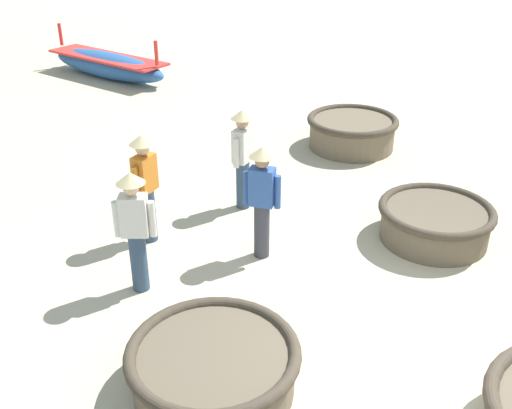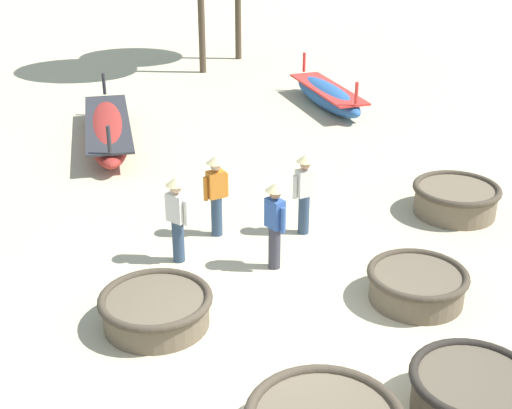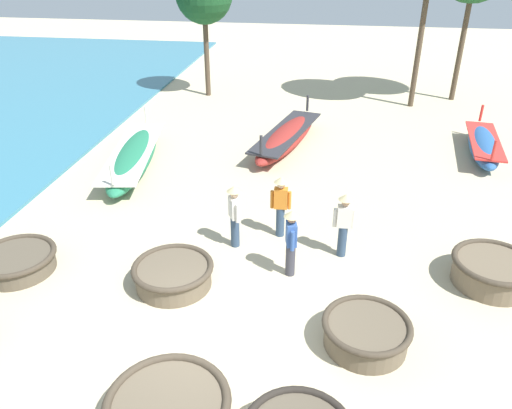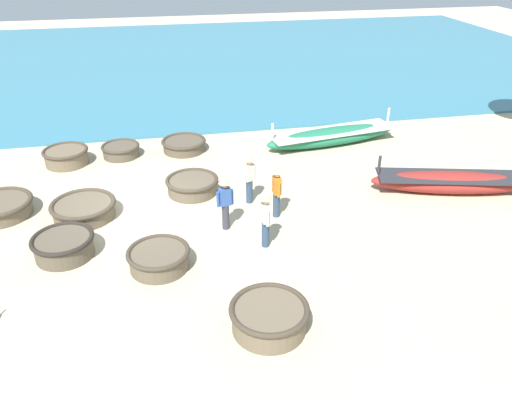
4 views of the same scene
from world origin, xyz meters
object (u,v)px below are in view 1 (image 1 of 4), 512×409
(long_boat_blue_hull, at_px, (108,64))
(fisherman_by_coracle, at_px, (145,182))
(coracle_nearest, at_px, (352,131))
(fisherman_with_hat, at_px, (243,153))
(fisherman_standing_left, at_px, (135,225))
(coracle_front_left, at_px, (214,366))
(fisherman_crouching, at_px, (262,195))
(coracle_weathered, at_px, (435,221))

(long_boat_blue_hull, height_order, fisherman_by_coracle, fisherman_by_coracle)
(coracle_nearest, relative_size, fisherman_with_hat, 1.09)
(fisherman_standing_left, bearing_deg, fisherman_by_coracle, 32.10)
(coracle_front_left, height_order, fisherman_crouching, fisherman_crouching)
(coracle_weathered, bearing_deg, fisherman_standing_left, 135.43)
(long_boat_blue_hull, distance_m, fisherman_crouching, 10.20)
(coracle_weathered, distance_m, long_boat_blue_hull, 11.13)
(coracle_front_left, height_order, fisherman_standing_left, fisherman_standing_left)
(fisherman_by_coracle, bearing_deg, coracle_front_left, -130.72)
(long_boat_blue_hull, bearing_deg, fisherman_standing_left, -136.79)
(coracle_weathered, height_order, coracle_front_left, coracle_weathered)
(coracle_nearest, xyz_separation_m, fisherman_with_hat, (-3.31, 0.64, 0.61))
(coracle_weathered, bearing_deg, fisherman_crouching, 128.43)
(fisherman_crouching, bearing_deg, long_boat_blue_hull, 53.04)
(coracle_nearest, height_order, long_boat_blue_hull, long_boat_blue_hull)
(fisherman_by_coracle, bearing_deg, fisherman_standing_left, -147.90)
(coracle_weathered, distance_m, coracle_nearest, 3.72)
(fisherman_by_coracle, height_order, fisherman_with_hat, same)
(coracle_nearest, relative_size, long_boat_blue_hull, 0.43)
(coracle_nearest, xyz_separation_m, coracle_front_left, (-7.01, -1.12, -0.05))
(fisherman_standing_left, bearing_deg, coracle_front_left, -120.52)
(fisherman_crouching, relative_size, fisherman_standing_left, 1.00)
(coracle_front_left, bearing_deg, coracle_weathered, -16.79)
(coracle_weathered, bearing_deg, long_boat_blue_hull, 66.13)
(coracle_nearest, bearing_deg, long_boat_blue_hull, 78.11)
(coracle_front_left, bearing_deg, coracle_nearest, 9.10)
(coracle_front_left, xyz_separation_m, fisherman_standing_left, (1.06, 1.79, 0.66))
(coracle_front_left, relative_size, fisherman_standing_left, 1.08)
(coracle_nearest, xyz_separation_m, long_boat_blue_hull, (1.64, 7.80, 0.02))
(coracle_weathered, xyz_separation_m, fisherman_standing_left, (-3.09, 3.04, 0.65))
(fisherman_by_coracle, height_order, fisherman_crouching, same)
(coracle_front_left, bearing_deg, fisherman_standing_left, 59.48)
(coracle_front_left, relative_size, fisherman_crouching, 1.08)
(long_boat_blue_hull, distance_m, fisherman_with_hat, 8.73)
(coracle_weathered, xyz_separation_m, fisherman_with_hat, (-0.45, 3.01, 0.65))
(fisherman_with_hat, bearing_deg, coracle_weathered, -81.46)
(long_boat_blue_hull, bearing_deg, coracle_nearest, -101.89)
(fisherman_by_coracle, xyz_separation_m, fisherman_crouching, (0.41, -1.67, 0.00))
(long_boat_blue_hull, relative_size, fisherman_standing_left, 2.57)
(fisherman_crouching, height_order, fisherman_standing_left, same)
(coracle_nearest, relative_size, fisherman_standing_left, 1.09)
(coracle_weathered, bearing_deg, coracle_front_left, 163.21)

